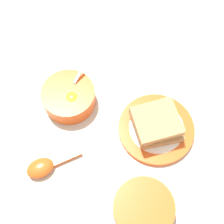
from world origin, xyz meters
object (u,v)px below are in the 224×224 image
Objects in this scene: egg_bowl at (69,97)px; congee_bowl at (143,209)px; toast_sandwich at (157,123)px; soup_spoon at (44,167)px; toast_plate at (156,129)px.

egg_bowl reaches higher than congee_bowl.
congee_bowl is (0.21, -0.26, 0.00)m from egg_bowl.
toast_sandwich is 1.06× the size of congee_bowl.
congee_bowl is (0.24, -0.07, 0.02)m from soup_spoon.
soup_spoon is at bearing -153.63° from toast_plate.
egg_bowl is at bearing 80.82° from soup_spoon.
toast_sandwich is at bearing -13.41° from egg_bowl.
egg_bowl is 0.74× the size of toast_plate.
toast_plate is (0.23, -0.06, -0.02)m from egg_bowl.
toast_plate is 1.44× the size of congee_bowl.
toast_plate is at bearing 84.06° from congee_bowl.
congee_bowl reaches higher than soup_spoon.
egg_bowl is 1.07× the size of congee_bowl.
toast_plate is 0.29m from soup_spoon.
congee_bowl is (-0.02, -0.20, 0.02)m from toast_plate.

